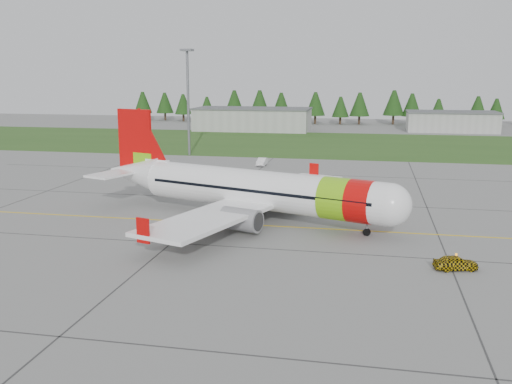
# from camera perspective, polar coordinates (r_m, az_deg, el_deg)

# --- Properties ---
(ground) EXTENTS (320.00, 320.00, 0.00)m
(ground) POSITION_cam_1_polar(r_m,az_deg,el_deg) (51.58, 7.52, -6.04)
(ground) COLOR gray
(ground) RESTS_ON ground
(aircraft) EXTENTS (36.78, 34.87, 11.52)m
(aircraft) POSITION_cam_1_polar(r_m,az_deg,el_deg) (61.94, -0.19, 0.23)
(aircraft) COLOR white
(aircraft) RESTS_ON ground
(follow_me_car) EXTENTS (1.51, 1.67, 3.54)m
(follow_me_car) POSITION_cam_1_polar(r_m,az_deg,el_deg) (49.08, 19.43, -5.39)
(follow_me_car) COLOR gold
(follow_me_car) RESTS_ON ground
(service_van) EXTENTS (1.46, 1.38, 4.09)m
(service_van) POSITION_cam_1_polar(r_m,az_deg,el_deg) (99.34, 0.60, 3.82)
(service_van) COLOR white
(service_van) RESTS_ON ground
(grass_strip) EXTENTS (320.00, 50.00, 0.03)m
(grass_strip) POSITION_cam_1_polar(r_m,az_deg,el_deg) (132.03, 10.03, 4.71)
(grass_strip) COLOR #30561E
(grass_strip) RESTS_ON ground
(taxi_guideline) EXTENTS (120.00, 0.25, 0.02)m
(taxi_guideline) POSITION_cam_1_polar(r_m,az_deg,el_deg) (59.24, 8.06, -3.71)
(taxi_guideline) COLOR gold
(taxi_guideline) RESTS_ON ground
(hangar_west) EXTENTS (32.00, 14.00, 6.00)m
(hangar_west) POSITION_cam_1_polar(r_m,az_deg,el_deg) (162.96, -0.33, 7.23)
(hangar_west) COLOR #A8A8A3
(hangar_west) RESTS_ON ground
(hangar_east) EXTENTS (24.00, 12.00, 5.20)m
(hangar_east) POSITION_cam_1_polar(r_m,az_deg,el_deg) (169.01, 18.96, 6.63)
(hangar_east) COLOR #A8A8A3
(hangar_east) RESTS_ON ground
(floodlight_mast) EXTENTS (0.50, 0.50, 20.00)m
(floodlight_mast) POSITION_cam_1_polar(r_m,az_deg,el_deg) (112.80, -6.79, 8.74)
(floodlight_mast) COLOR slate
(floodlight_mast) RESTS_ON ground
(treeline) EXTENTS (160.00, 8.00, 10.00)m
(treeline) POSITION_cam_1_polar(r_m,az_deg,el_deg) (187.40, 10.56, 8.23)
(treeline) COLOR #1C3F14
(treeline) RESTS_ON ground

